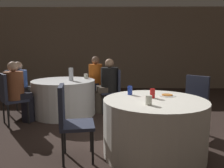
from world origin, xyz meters
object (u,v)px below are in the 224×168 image
object	(u,v)px
person_blue_shirt	(22,87)
soda_can_red	(152,93)
person_black_shirt	(107,85)
chair_far_northeast	(98,83)
person_floral_shirt	(19,92)
table_far	(64,97)
chair_near_west	(69,116)
chair_near_northeast	(194,100)
chair_far_west	(15,87)
soda_can_blue	(130,90)
pizza_plate_near	(167,95)
chair_far_east	(114,87)
person_orange_shirt	(94,81)
bottle_far	(71,74)
table_near	(154,127)
chair_far_southwest	(9,95)

from	to	relation	value
person_blue_shirt	soda_can_red	bearing A→B (deg)	58.77
person_blue_shirt	person_black_shirt	bearing A→B (deg)	97.60
chair_far_northeast	person_floral_shirt	xyz separation A→B (m)	(-1.36, -1.40, 0.02)
table_far	person_black_shirt	world-z (taller)	person_black_shirt
chair_near_west	chair_near_northeast	distance (m)	2.04
chair_far_west	soda_can_blue	distance (m)	2.82
chair_far_west	chair_far_northeast	world-z (taller)	same
person_floral_shirt	pizza_plate_near	size ratio (longest dim) A/B	4.89
chair_far_east	person_orange_shirt	bearing A→B (deg)	33.06
pizza_plate_near	bottle_far	size ratio (longest dim) A/B	0.89
chair_far_west	person_floral_shirt	bearing A→B (deg)	33.81
chair_far_northeast	person_black_shirt	bearing A→B (deg)	147.49
table_near	person_floral_shirt	size ratio (longest dim) A/B	1.15
chair_far_west	bottle_far	bearing A→B (deg)	87.92
table_near	bottle_far	xyz separation A→B (m)	(-1.40, 1.71, 0.49)
soda_can_red	chair_far_southwest	bearing A→B (deg)	157.05
chair_far_west	person_black_shirt	distance (m)	1.96
person_blue_shirt	table_far	bearing A→B (deg)	90.00
person_orange_shirt	soda_can_blue	world-z (taller)	person_orange_shirt
chair_near_northeast	chair_far_west	size ratio (longest dim) A/B	1.00
pizza_plate_near	chair_far_southwest	bearing A→B (deg)	161.65
chair_near_northeast	person_orange_shirt	world-z (taller)	person_orange_shirt
chair_far_west	person_floral_shirt	size ratio (longest dim) A/B	0.82
soda_can_blue	chair_near_west	bearing A→B (deg)	-148.02
chair_far_east	bottle_far	size ratio (longest dim) A/B	3.54
person_floral_shirt	table_far	bearing A→B (deg)	90.00
table_near	person_black_shirt	size ratio (longest dim) A/B	1.13
chair_near_west	soda_can_red	xyz separation A→B (m)	(1.04, 0.26, 0.23)
chair_near_northeast	soda_can_red	distance (m)	1.05
table_far	bottle_far	xyz separation A→B (m)	(0.17, -0.06, 0.49)
soda_can_blue	person_floral_shirt	bearing A→B (deg)	155.45
chair_far_northeast	soda_can_red	xyz separation A→B (m)	(0.90, -2.52, 0.23)
chair_near_west	person_floral_shirt	size ratio (longest dim) A/B	0.82
table_near	soda_can_red	xyz separation A→B (m)	(-0.02, 0.08, 0.42)
chair_far_west	pizza_plate_near	world-z (taller)	chair_far_west
chair_near_west	person_black_shirt	size ratio (longest dim) A/B	0.80
table_far	chair_near_northeast	distance (m)	2.56
soda_can_blue	bottle_far	distance (m)	1.79
person_orange_shirt	chair_near_northeast	bearing A→B (deg)	174.34
person_orange_shirt	pizza_plate_near	size ratio (longest dim) A/B	5.12
person_orange_shirt	person_black_shirt	size ratio (longest dim) A/B	1.03
chair_near_northeast	person_black_shirt	distance (m)	1.88
table_far	chair_far_east	size ratio (longest dim) A/B	1.39
chair_far_northeast	pizza_plate_near	bearing A→B (deg)	153.69
chair_far_northeast	person_orange_shirt	xyz separation A→B (m)	(-0.10, -0.13, 0.05)
chair_far_northeast	bottle_far	size ratio (longest dim) A/B	3.54
person_orange_shirt	soda_can_blue	bearing A→B (deg)	146.72
person_black_shirt	table_near	bearing A→B (deg)	-171.36
chair_far_west	person_black_shirt	world-z (taller)	person_black_shirt
chair_near_northeast	soda_can_red	bearing A→B (deg)	85.94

